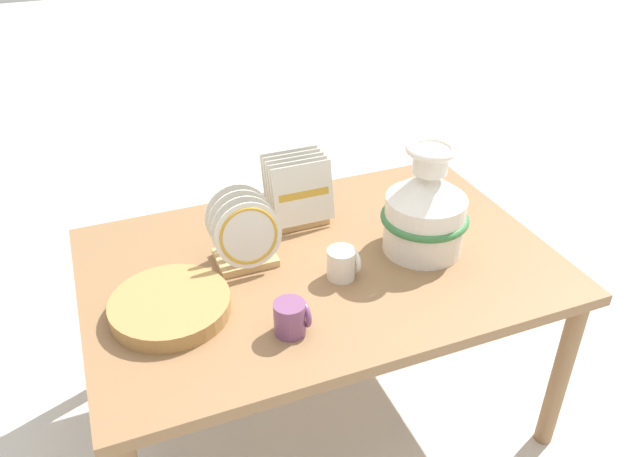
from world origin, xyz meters
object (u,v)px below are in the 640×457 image
at_px(mug_cream_glaze, 343,263).
at_px(dish_rack_square_plates, 298,195).
at_px(ceramic_vase, 425,208).
at_px(mug_plum_glaze, 291,317).
at_px(wicker_charger_stack, 170,306).
at_px(dish_rack_round_plates, 245,236).

bearing_deg(mug_cream_glaze, dish_rack_square_plates, 91.55).
xyz_separation_m(ceramic_vase, mug_plum_glaze, (-0.49, -0.21, -0.09)).
distance_m(dish_rack_square_plates, wicker_charger_stack, 0.57).
height_order(ceramic_vase, mug_plum_glaze, ceramic_vase).
height_order(ceramic_vase, mug_cream_glaze, ceramic_vase).
height_order(ceramic_vase, dish_rack_square_plates, ceramic_vase).
xyz_separation_m(dish_rack_round_plates, mug_plum_glaze, (0.02, -0.33, -0.05)).
bearing_deg(mug_cream_glaze, dish_rack_round_plates, 144.15).
bearing_deg(mug_cream_glaze, mug_plum_glaze, -142.06).
bearing_deg(dish_rack_square_plates, mug_plum_glaze, -111.81).
distance_m(dish_rack_round_plates, dish_rack_square_plates, 0.28).
height_order(mug_plum_glaze, mug_cream_glaze, same).
xyz_separation_m(ceramic_vase, dish_rack_square_plates, (-0.29, 0.30, -0.05)).
height_order(ceramic_vase, dish_rack_round_plates, ceramic_vase).
xyz_separation_m(ceramic_vase, mug_cream_glaze, (-0.28, -0.04, -0.09)).
bearing_deg(mug_plum_glaze, mug_cream_glaze, 37.94).
distance_m(wicker_charger_stack, mug_plum_glaze, 0.33).
distance_m(dish_rack_round_plates, mug_cream_glaze, 0.29).
xyz_separation_m(dish_rack_round_plates, dish_rack_square_plates, (0.22, 0.17, -0.00)).
bearing_deg(wicker_charger_stack, mug_plum_glaze, -34.56).
bearing_deg(dish_rack_square_plates, ceramic_vase, -45.95).
bearing_deg(dish_rack_square_plates, wicker_charger_stack, -145.92).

